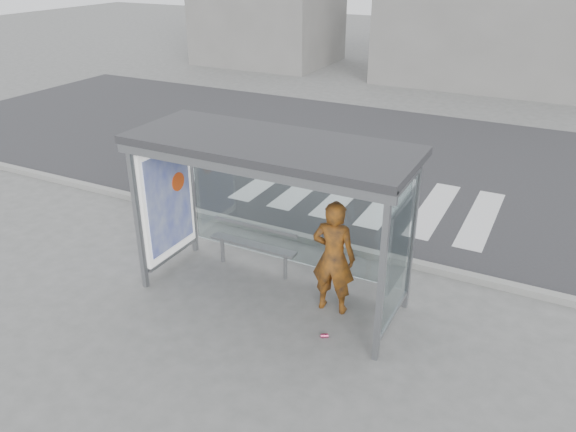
# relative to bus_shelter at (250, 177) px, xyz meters

# --- Properties ---
(ground) EXTENTS (80.00, 80.00, 0.00)m
(ground) POSITION_rel_bus_shelter_xyz_m (0.37, -0.06, -1.98)
(ground) COLOR #5E5E5C
(ground) RESTS_ON ground
(road) EXTENTS (30.00, 10.00, 0.01)m
(road) POSITION_rel_bus_shelter_xyz_m (0.37, 6.94, -1.98)
(road) COLOR #2E2E31
(road) RESTS_ON ground
(curb) EXTENTS (30.00, 0.18, 0.12)m
(curb) POSITION_rel_bus_shelter_xyz_m (0.37, 1.89, -1.92)
(curb) COLOR gray
(curb) RESTS_ON ground
(crosswalk) EXTENTS (5.55, 3.00, 0.00)m
(crosswalk) POSITION_rel_bus_shelter_xyz_m (0.37, 4.44, -1.98)
(crosswalk) COLOR silver
(crosswalk) RESTS_ON ground
(bus_shelter) EXTENTS (4.25, 1.65, 2.62)m
(bus_shelter) POSITION_rel_bus_shelter_xyz_m (0.00, 0.00, 0.00)
(bus_shelter) COLOR gray
(bus_shelter) RESTS_ON ground
(building_center) EXTENTS (8.00, 5.00, 5.00)m
(building_center) POSITION_rel_bus_shelter_xyz_m (0.37, 17.94, 0.52)
(building_center) COLOR slate
(building_center) RESTS_ON ground
(person) EXTENTS (0.70, 0.49, 1.83)m
(person) POSITION_rel_bus_shelter_xyz_m (1.37, 0.06, -1.07)
(person) COLOR #C95412
(person) RESTS_ON ground
(bench) EXTENTS (1.62, 0.21, 0.84)m
(bench) POSITION_rel_bus_shelter_xyz_m (-0.30, 0.52, -1.48)
(bench) COLOR slate
(bench) RESTS_ON ground
(soda_can) EXTENTS (0.13, 0.11, 0.06)m
(soda_can) POSITION_rel_bus_shelter_xyz_m (1.56, -0.65, -1.95)
(soda_can) COLOR #D13D71
(soda_can) RESTS_ON ground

